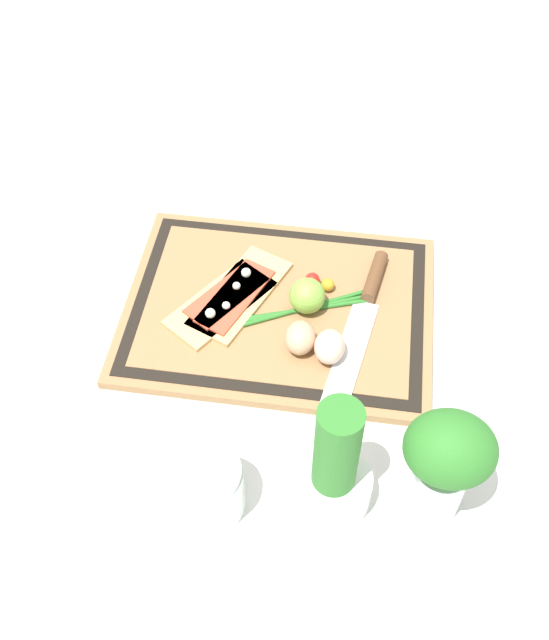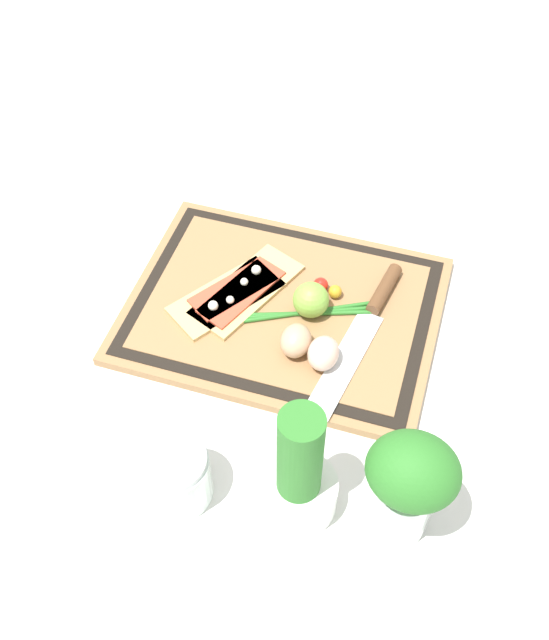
# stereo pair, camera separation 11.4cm
# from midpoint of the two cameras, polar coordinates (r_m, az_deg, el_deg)

# --- Properties ---
(ground_plane) EXTENTS (6.00, 6.00, 0.00)m
(ground_plane) POSITION_cam_midpoint_polar(r_m,az_deg,el_deg) (1.19, -2.41, 0.45)
(ground_plane) COLOR silver
(cutting_board) EXTENTS (0.48, 0.37, 0.02)m
(cutting_board) POSITION_cam_midpoint_polar(r_m,az_deg,el_deg) (1.18, -2.42, 0.72)
(cutting_board) COLOR #997047
(cutting_board) RESTS_ON ground_plane
(pizza_slice_near) EXTENTS (0.15, 0.21, 0.02)m
(pizza_slice_near) POSITION_cam_midpoint_polar(r_m,az_deg,el_deg) (1.19, -5.46, 1.79)
(pizza_slice_near) COLOR tan
(pizza_slice_near) RESTS_ON cutting_board
(pizza_slice_far) EXTENTS (0.17, 0.20, 0.02)m
(pizza_slice_far) POSITION_cam_midpoint_polar(r_m,az_deg,el_deg) (1.18, -6.77, 1.22)
(pizza_slice_far) COLOR tan
(pizza_slice_far) RESTS_ON cutting_board
(knife) EXTENTS (0.08, 0.31, 0.02)m
(knife) POSITION_cam_midpoint_polar(r_m,az_deg,el_deg) (1.17, 4.32, 1.25)
(knife) COLOR silver
(knife) RESTS_ON cutting_board
(egg_brown) EXTENTS (0.05, 0.06, 0.05)m
(egg_brown) POSITION_cam_midpoint_polar(r_m,az_deg,el_deg) (1.11, -0.95, -1.54)
(egg_brown) COLOR tan
(egg_brown) RESTS_ON cutting_board
(egg_pink) EXTENTS (0.05, 0.06, 0.05)m
(egg_pink) POSITION_cam_midpoint_polar(r_m,az_deg,el_deg) (1.10, 1.27, -2.23)
(egg_pink) COLOR beige
(egg_pink) RESTS_ON cutting_board
(lime) EXTENTS (0.06, 0.06, 0.06)m
(lime) POSITION_cam_midpoint_polar(r_m,az_deg,el_deg) (1.15, -0.32, 1.63)
(lime) COLOR #7FB742
(lime) RESTS_ON cutting_board
(cherry_tomato_red) EXTENTS (0.02, 0.02, 0.02)m
(cherry_tomato_red) POSITION_cam_midpoint_polar(r_m,az_deg,el_deg) (1.19, 0.19, 2.91)
(cherry_tomato_red) COLOR red
(cherry_tomato_red) RESTS_ON cutting_board
(cherry_tomato_yellow) EXTENTS (0.02, 0.02, 0.02)m
(cherry_tomato_yellow) POSITION_cam_midpoint_polar(r_m,az_deg,el_deg) (1.19, 1.36, 2.53)
(cherry_tomato_yellow) COLOR gold
(cherry_tomato_yellow) RESTS_ON cutting_board
(scallion_bunch) EXTENTS (0.25, 0.13, 0.01)m
(scallion_bunch) POSITION_cam_midpoint_polar(r_m,az_deg,el_deg) (1.16, -1.45, 0.47)
(scallion_bunch) COLOR #2D7528
(scallion_bunch) RESTS_ON cutting_board
(herb_pot) EXTENTS (0.10, 0.10, 0.21)m
(herb_pot) POSITION_cam_midpoint_polar(r_m,az_deg,el_deg) (0.95, 1.10, -11.69)
(herb_pot) COLOR white
(herb_pot) RESTS_ON ground_plane
(sauce_jar) EXTENTS (0.09, 0.09, 0.09)m
(sauce_jar) POSITION_cam_midpoint_polar(r_m,az_deg,el_deg) (0.99, -8.42, -12.88)
(sauce_jar) COLOR silver
(sauce_jar) RESTS_ON ground_plane
(herb_glass) EXTENTS (0.11, 0.10, 0.19)m
(herb_glass) POSITION_cam_midpoint_polar(r_m,az_deg,el_deg) (0.93, 9.47, -10.81)
(herb_glass) COLOR silver
(herb_glass) RESTS_ON ground_plane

